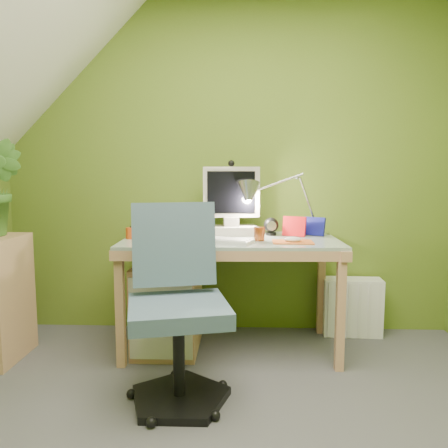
{
  "coord_description": "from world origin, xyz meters",
  "views": [
    {
      "loc": [
        0.1,
        -1.56,
        1.15
      ],
      "look_at": [
        0.0,
        1.0,
        0.85
      ],
      "focal_mm": 35.0,
      "sensor_mm": 36.0,
      "label": 1
    }
  ],
  "objects_px": {
    "desk": "(230,294)",
    "task_chair": "(178,307)",
    "radiator": "(352,307)",
    "monitor": "(231,200)",
    "desk_lamp": "(298,191)"
  },
  "relations": [
    {
      "from": "desk",
      "to": "task_chair",
      "type": "xyz_separation_m",
      "value": [
        -0.24,
        -0.69,
        0.13
      ]
    },
    {
      "from": "task_chair",
      "to": "radiator",
      "type": "height_order",
      "value": "task_chair"
    },
    {
      "from": "monitor",
      "to": "radiator",
      "type": "bearing_deg",
      "value": 0.93
    },
    {
      "from": "monitor",
      "to": "task_chair",
      "type": "height_order",
      "value": "monitor"
    },
    {
      "from": "desk",
      "to": "desk_lamp",
      "type": "xyz_separation_m",
      "value": [
        0.45,
        0.18,
        0.66
      ]
    },
    {
      "from": "monitor",
      "to": "desk_lamp",
      "type": "height_order",
      "value": "desk_lamp"
    },
    {
      "from": "monitor",
      "to": "desk",
      "type": "bearing_deg",
      "value": -95.73
    },
    {
      "from": "task_chair",
      "to": "radiator",
      "type": "distance_m",
      "value": 1.5
    },
    {
      "from": "desk_lamp",
      "to": "task_chair",
      "type": "height_order",
      "value": "desk_lamp"
    },
    {
      "from": "monitor",
      "to": "radiator",
      "type": "relative_size",
      "value": 1.17
    },
    {
      "from": "monitor",
      "to": "task_chair",
      "type": "distance_m",
      "value": 1.02
    },
    {
      "from": "task_chair",
      "to": "monitor",
      "type": "bearing_deg",
      "value": 60.9
    },
    {
      "from": "monitor",
      "to": "desk_lamp",
      "type": "bearing_deg",
      "value": -5.73
    },
    {
      "from": "desk",
      "to": "desk_lamp",
      "type": "relative_size",
      "value": 2.28
    },
    {
      "from": "monitor",
      "to": "radiator",
      "type": "distance_m",
      "value": 1.16
    }
  ]
}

